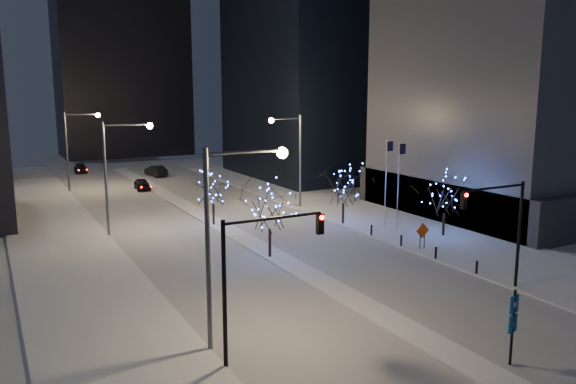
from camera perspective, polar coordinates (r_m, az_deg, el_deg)
ground at (r=31.88m, az=11.03°, el=-13.18°), size 160.00×160.00×0.00m
road at (r=61.73m, az=-10.00°, el=-1.67°), size 20.00×130.00×0.02m
median at (r=57.09m, az=-8.41°, el=-2.53°), size 2.00×80.00×0.15m
east_sidewalk at (r=55.70m, az=9.95°, el=-2.89°), size 10.00×90.00×0.15m
west_sidewalk at (r=44.48m, az=-21.09°, el=-6.79°), size 8.00×90.00×0.15m
midrise_block at (r=66.60m, az=24.70°, el=11.40°), size 30.00×22.00×30.00m
plinth at (r=67.38m, az=23.88°, el=0.32°), size 30.00×24.00×4.00m
horizon_block at (r=117.39m, az=-16.61°, el=13.92°), size 24.00×14.00×42.00m
street_lamp_w_near at (r=27.05m, az=-6.11°, el=-2.78°), size 4.40×0.56×10.00m
street_lamp_w_mid at (r=50.77m, az=-16.94°, el=2.92°), size 4.40×0.56×10.00m
street_lamp_w_far at (r=75.32m, az=-20.82°, el=4.93°), size 4.40×0.56×10.00m
street_lamp_east at (r=60.19m, az=0.51°, el=4.39°), size 3.90×0.56×10.00m
traffic_signal_west at (r=25.92m, az=-3.31°, el=-7.30°), size 5.26×0.43×7.00m
traffic_signal_east at (r=37.18m, az=21.02°, el=-2.58°), size 5.26×0.43×7.00m
flagpoles at (r=51.70m, az=10.57°, el=1.41°), size 1.35×2.60×8.00m
bollards at (r=45.16m, az=13.05°, el=-5.41°), size 0.16×12.16×0.90m
car_near at (r=74.70m, az=-14.60°, el=0.76°), size 2.03×4.33×1.43m
car_mid at (r=86.23m, az=-13.28°, el=2.10°), size 2.44×5.08×1.61m
car_far at (r=93.30m, az=-20.32°, el=2.25°), size 2.26×4.73×1.33m
holiday_tree_median_near at (r=42.06m, az=-1.88°, el=-1.47°), size 5.22×5.22×6.00m
holiday_tree_median_far at (r=52.85m, az=-7.63°, el=0.29°), size 4.19×4.19×5.10m
holiday_tree_plaza_near at (r=50.29m, az=15.67°, el=-0.34°), size 5.09×5.09×5.46m
holiday_tree_plaza_far at (r=53.07m, az=5.66°, el=0.55°), size 5.42×5.42×5.47m
wayfinding_sign at (r=28.30m, az=21.90°, el=-11.92°), size 0.65×0.22×3.66m
construction_sign at (r=46.02m, az=13.51°, el=-4.08°), size 1.28×0.08×2.11m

